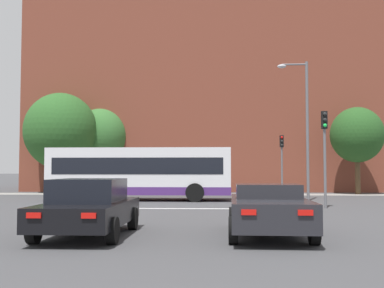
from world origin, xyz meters
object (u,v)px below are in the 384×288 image
at_px(traffic_light_far_right, 282,155).
at_px(street_lamp_junction, 303,117).
at_px(pedestrian_waiting, 72,180).
at_px(bus_crossing_lead, 140,172).
at_px(car_saloon_left, 89,207).
at_px(car_roadster_right, 269,209).
at_px(traffic_light_near_right, 325,143).

distance_m(traffic_light_far_right, street_lamp_junction, 5.85).
distance_m(street_lamp_junction, pedestrian_waiting, 17.39).
relative_size(bus_crossing_lead, traffic_light_far_right, 2.51).
bearing_deg(traffic_light_far_right, car_saloon_left, -110.84).
distance_m(car_saloon_left, car_roadster_right, 4.68).
relative_size(traffic_light_far_right, traffic_light_near_right, 0.93).
bearing_deg(car_saloon_left, street_lamp_junction, 60.81).
distance_m(car_saloon_left, pedestrian_waiting, 23.23).
bearing_deg(car_saloon_left, pedestrian_waiting, 107.73).
distance_m(car_saloon_left, traffic_light_far_right, 21.80).
bearing_deg(pedestrian_waiting, car_roadster_right, -72.33).
xyz_separation_m(traffic_light_far_right, pedestrian_waiting, (-14.90, 1.80, -1.72)).
distance_m(bus_crossing_lead, street_lamp_junction, 9.67).
bearing_deg(traffic_light_far_right, car_roadster_right, -98.64).
bearing_deg(bus_crossing_lead, pedestrian_waiting, -140.76).
height_order(car_saloon_left, pedestrian_waiting, pedestrian_waiting).
xyz_separation_m(bus_crossing_lead, traffic_light_far_right, (8.70, 5.79, 1.16)).
relative_size(car_roadster_right, bus_crossing_lead, 0.46).
xyz_separation_m(traffic_light_far_right, street_lamp_junction, (0.45, -5.50, 1.96)).
bearing_deg(traffic_light_far_right, street_lamp_junction, -85.35).
xyz_separation_m(car_roadster_right, street_lamp_junction, (3.49, 14.54, 4.00)).
bearing_deg(car_saloon_left, bus_crossing_lead, 93.58).
height_order(bus_crossing_lead, street_lamp_junction, street_lamp_junction).
bearing_deg(car_roadster_right, traffic_light_far_right, 83.03).
bearing_deg(traffic_light_far_right, pedestrian_waiting, 173.10).
xyz_separation_m(street_lamp_junction, pedestrian_waiting, (-15.35, 7.30, -3.68)).
bearing_deg(car_roadster_right, pedestrian_waiting, 120.17).
distance_m(car_roadster_right, traffic_light_near_right, 10.13).
bearing_deg(bus_crossing_lead, traffic_light_far_right, 123.66).
xyz_separation_m(bus_crossing_lead, pedestrian_waiting, (-6.20, 7.60, -0.56)).
height_order(traffic_light_far_right, traffic_light_near_right, traffic_light_near_right).
bearing_deg(car_roadster_right, traffic_light_near_right, 70.81).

